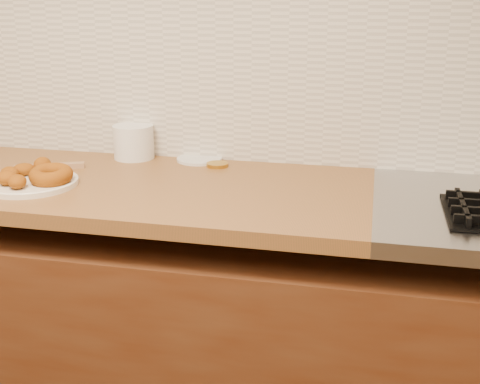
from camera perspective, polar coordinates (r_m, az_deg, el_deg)
name	(u,v)px	position (r m, az deg, el deg)	size (l,w,h in m)	color
wall_back	(217,14)	(1.91, -2.19, 16.49)	(4.00, 0.02, 2.70)	#BAAC91
base_cabinet	(195,345)	(1.90, -4.31, -14.29)	(3.60, 0.60, 0.77)	#522F1A
backsplash	(217,65)	(1.90, -2.23, 11.96)	(3.60, 0.02, 0.60)	beige
donut_plate	(31,183)	(1.77, -19.19, 0.81)	(0.26, 0.26, 0.01)	silver
ring_donut	(51,175)	(1.73, -17.51, 1.57)	(0.12, 0.12, 0.04)	#7E3F01
fried_dough_chunks	(21,173)	(1.78, -20.08, 1.69)	(0.14, 0.22, 0.05)	#7E3F01
plastic_tub	(134,142)	(1.98, -10.05, 4.71)	(0.13, 0.13, 0.11)	white
tub_lid	(199,159)	(1.93, -3.87, 3.12)	(0.14, 0.14, 0.01)	silver
brass_jar_lid	(217,165)	(1.86, -2.16, 2.60)	(0.07, 0.07, 0.01)	#BB902F
wooden_utensil	(49,167)	(1.92, -17.62, 2.31)	(0.21, 0.03, 0.02)	#9C724D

